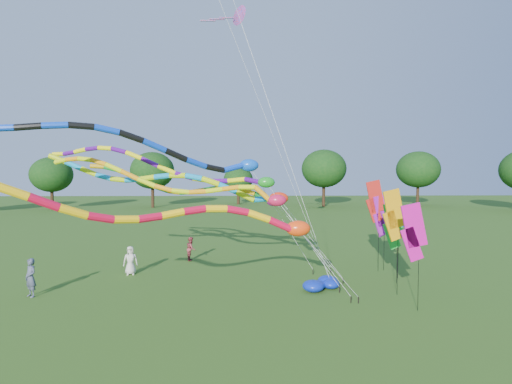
{
  "coord_description": "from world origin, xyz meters",
  "views": [
    {
      "loc": [
        -1.86,
        -17.08,
        5.93
      ],
      "look_at": [
        -1.24,
        4.4,
        4.8
      ],
      "focal_mm": 30.0,
      "sensor_mm": 36.0,
      "label": 1
    }
  ],
  "objects_px": {
    "tube_kite_red": "(189,215)",
    "person_a": "(130,260)",
    "blue_nylon_heap": "(323,284)",
    "person_c": "(191,249)",
    "person_b": "(31,278)",
    "tube_kite_orange": "(186,184)"
  },
  "relations": [
    {
      "from": "blue_nylon_heap",
      "to": "person_c",
      "type": "relative_size",
      "value": 1.22
    },
    {
      "from": "tube_kite_orange",
      "to": "blue_nylon_heap",
      "type": "bearing_deg",
      "value": 16.28
    },
    {
      "from": "blue_nylon_heap",
      "to": "person_b",
      "type": "relative_size",
      "value": 1.05
    },
    {
      "from": "tube_kite_orange",
      "to": "person_c",
      "type": "xyz_separation_m",
      "value": [
        -0.63,
        6.81,
        -4.46
      ]
    },
    {
      "from": "person_b",
      "to": "person_c",
      "type": "xyz_separation_m",
      "value": [
        6.49,
        7.81,
        -0.13
      ]
    },
    {
      "from": "person_c",
      "to": "tube_kite_orange",
      "type": "bearing_deg",
      "value": -174.92
    },
    {
      "from": "person_b",
      "to": "person_a",
      "type": "bearing_deg",
      "value": 85.15
    },
    {
      "from": "tube_kite_red",
      "to": "person_a",
      "type": "distance_m",
      "value": 9.86
    },
    {
      "from": "tube_kite_orange",
      "to": "tube_kite_red",
      "type": "bearing_deg",
      "value": -63.68
    },
    {
      "from": "person_a",
      "to": "person_c",
      "type": "relative_size",
      "value": 1.04
    },
    {
      "from": "person_a",
      "to": "tube_kite_orange",
      "type": "bearing_deg",
      "value": -53.95
    },
    {
      "from": "blue_nylon_heap",
      "to": "person_c",
      "type": "bearing_deg",
      "value": 136.59
    },
    {
      "from": "tube_kite_orange",
      "to": "person_a",
      "type": "relative_size",
      "value": 9.04
    },
    {
      "from": "tube_kite_red",
      "to": "tube_kite_orange",
      "type": "height_order",
      "value": "tube_kite_orange"
    },
    {
      "from": "tube_kite_red",
      "to": "blue_nylon_heap",
      "type": "distance_m",
      "value": 8.64
    },
    {
      "from": "blue_nylon_heap",
      "to": "person_a",
      "type": "bearing_deg",
      "value": 162.35
    },
    {
      "from": "tube_kite_red",
      "to": "person_b",
      "type": "height_order",
      "value": "tube_kite_red"
    },
    {
      "from": "person_c",
      "to": "tube_kite_red",
      "type": "bearing_deg",
      "value": -173.42
    },
    {
      "from": "tube_kite_red",
      "to": "person_a",
      "type": "height_order",
      "value": "tube_kite_red"
    },
    {
      "from": "tube_kite_red",
      "to": "person_b",
      "type": "xyz_separation_m",
      "value": [
        -7.89,
        4.0,
        -3.34
      ]
    },
    {
      "from": "person_c",
      "to": "person_b",
      "type": "bearing_deg",
      "value": 140.07
    },
    {
      "from": "tube_kite_orange",
      "to": "person_b",
      "type": "height_order",
      "value": "tube_kite_orange"
    }
  ]
}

